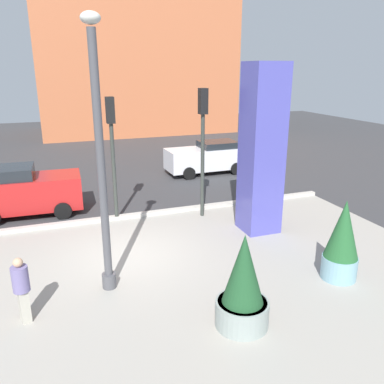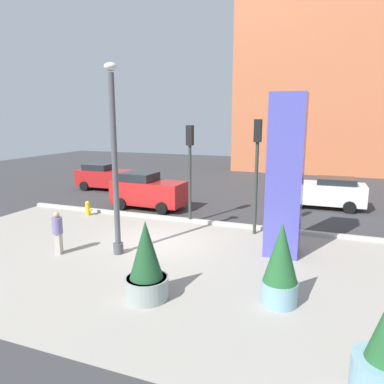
{
  "view_description": "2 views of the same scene",
  "coord_description": "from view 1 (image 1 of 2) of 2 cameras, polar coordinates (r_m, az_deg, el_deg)",
  "views": [
    {
      "loc": [
        -1.86,
        -10.79,
        5.47
      ],
      "look_at": [
        1.99,
        -0.18,
        1.88
      ],
      "focal_mm": 36.7,
      "sensor_mm": 36.0,
      "label": 1
    },
    {
      "loc": [
        6.04,
        -12.15,
        4.78
      ],
      "look_at": [
        1.52,
        -0.23,
        2.19
      ],
      "focal_mm": 33.51,
      "sensor_mm": 36.0,
      "label": 2
    }
  ],
  "objects": [
    {
      "name": "ground_plane",
      "position": [
        15.87,
        -12.0,
        -2.93
      ],
      "size": [
        60.0,
        60.0,
        0.0
      ],
      "primitive_type": "plane",
      "color": "#38383A"
    },
    {
      "name": "plaza_pavement",
      "position": [
        10.51,
        -7.04,
        -13.86
      ],
      "size": [
        18.0,
        10.0,
        0.02
      ],
      "primitive_type": "cube",
      "color": "#9E998E",
      "rests_on": "ground_plane"
    },
    {
      "name": "curb_strip",
      "position": [
        15.03,
        -11.52,
        -3.76
      ],
      "size": [
        18.0,
        0.24,
        0.16
      ],
      "primitive_type": "cube",
      "color": "#B7B2A8",
      "rests_on": "ground_plane"
    },
    {
      "name": "lamp_post",
      "position": [
        9.51,
        -13.07,
        3.52
      ],
      "size": [
        0.44,
        0.44,
        6.61
      ],
      "color": "#4C4C51",
      "rests_on": "ground_plane"
    },
    {
      "name": "art_pillar_blue",
      "position": [
        13.34,
        10.09,
        5.95
      ],
      "size": [
        1.19,
        1.19,
        5.66
      ],
      "primitive_type": "cube",
      "color": "#4C4CAD",
      "rests_on": "ground_plane"
    },
    {
      "name": "potted_plant_curbside",
      "position": [
        11.17,
        20.98,
        -6.71
      ],
      "size": [
        0.94,
        0.94,
        2.23
      ],
      "color": "#7AA8B7",
      "rests_on": "ground_plane"
    },
    {
      "name": "potted_plant_near_left",
      "position": [
        8.76,
        7.42,
        -13.54
      ],
      "size": [
        1.18,
        1.18,
        2.19
      ],
      "color": "gray",
      "rests_on": "ground_plane"
    },
    {
      "name": "traffic_light_corner",
      "position": [
        14.39,
        1.57,
        8.57
      ],
      "size": [
        0.28,
        0.42,
        4.79
      ],
      "color": "#333833",
      "rests_on": "ground_plane"
    },
    {
      "name": "traffic_light_far_side",
      "position": [
        14.22,
        -11.56,
        7.45
      ],
      "size": [
        0.28,
        0.42,
        4.52
      ],
      "color": "#333833",
      "rests_on": "ground_plane"
    },
    {
      "name": "car_passing_lane",
      "position": [
        16.31,
        -23.04,
        0.16
      ],
      "size": [
        4.04,
        2.11,
        1.94
      ],
      "color": "red",
      "rests_on": "ground_plane"
    },
    {
      "name": "car_intersection",
      "position": [
        21.21,
        2.31,
        5.09
      ],
      "size": [
        4.38,
        2.02,
        1.69
      ],
      "color": "silver",
      "rests_on": "ground_plane"
    },
    {
      "name": "pedestrian_on_sidewalk",
      "position": [
        9.62,
        -23.54,
        -12.55
      ],
      "size": [
        0.45,
        0.45,
        1.58
      ],
      "color": "#B2AD9E",
      "rests_on": "ground_plane"
    }
  ]
}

